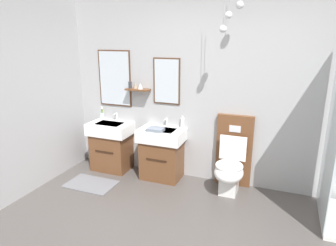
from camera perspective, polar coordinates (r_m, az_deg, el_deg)
name	(u,v)px	position (r m, az deg, el deg)	size (l,w,h in m)	color
wall_back	(220,84)	(4.12, 9.74, 7.29)	(4.66, 0.59, 2.77)	#A8A8AA
bath_mat	(91,184)	(4.44, -14.36, -11.12)	(0.68, 0.44, 0.01)	slate
vanity_sink_left	(112,145)	(4.72, -10.62, -4.04)	(0.64, 0.46, 0.74)	brown
tap_on_left_sink	(116,116)	(4.73, -9.83, 1.37)	(0.03, 0.13, 0.11)	silver
vanity_sink_right	(162,152)	(4.36, -1.14, -5.51)	(0.64, 0.46, 0.74)	brown
tap_on_right_sink	(166,121)	(4.37, -0.34, 0.36)	(0.03, 0.13, 0.11)	silver
toilet	(231,164)	(4.11, 11.88, -7.55)	(0.48, 0.63, 1.00)	brown
toothbrush_cup	(102,115)	(4.85, -12.31, 1.42)	(0.07, 0.07, 0.20)	silver
soap_dispenser	(182,123)	(4.28, 2.73, 0.08)	(0.06, 0.06, 0.18)	white
folded_hand_towel	(156,130)	(4.13, -2.37, -1.26)	(0.22, 0.16, 0.04)	gray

